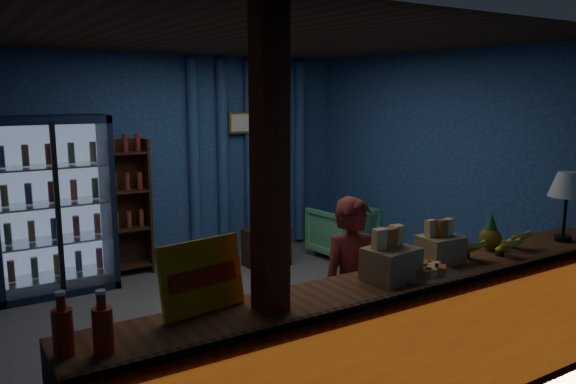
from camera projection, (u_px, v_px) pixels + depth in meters
The scene contains 19 objects.
ground at pixel (265, 317), 5.41m from camera, with size 4.60×4.60×0.00m, color #515154.
room_walls at pixel (264, 155), 5.14m from camera, with size 4.60×4.60×4.60m.
counter at pixel (407, 345), 3.74m from camera, with size 4.40×0.57×0.99m.
support_post at pixel (270, 248), 3.05m from camera, with size 0.16×0.16×2.60m, color maroon.
beverage_cooler at pixel (52, 206), 6.04m from camera, with size 1.20×0.62×1.90m.
bottle_shelf at pixel (127, 208), 6.62m from camera, with size 0.50×0.28×1.60m.
curtain_folds at pixel (250, 156), 7.49m from camera, with size 1.74×0.14×2.50m.
framed_picture at pixel (241, 123), 7.30m from camera, with size 0.36×0.04×0.28m.
shopkeeper at pixel (354, 291), 4.11m from camera, with size 0.51×0.33×1.40m, color maroon.
green_chair at pixel (342, 231), 7.41m from camera, with size 0.71×0.73×0.67m, color #57AF73.
side_table at pixel (266, 247), 7.00m from camera, with size 0.54×0.40×0.56m.
yellow_sign at pixel (202, 276), 3.05m from camera, with size 0.51×0.17×0.40m.
soda_bottles at pixel (83, 329), 2.55m from camera, with size 0.25×0.17×0.31m.
snack_box_left at pixel (391, 261), 3.59m from camera, with size 0.35×0.30×0.34m.
snack_box_centre at pixel (440, 247), 3.97m from camera, with size 0.30×0.26×0.30m.
pastry_tray at pixel (424, 272), 3.67m from camera, with size 0.46×0.46×0.08m.
banana_bunches at pixel (497, 244), 4.15m from camera, with size 0.75×0.29×0.16m.
table_lamp at pixel (567, 187), 4.47m from camera, with size 0.29×0.29×0.57m.
pineapple at pixel (491, 235), 4.27m from camera, with size 0.17×0.17×0.28m.
Camera 1 is at (-2.54, -4.45, 2.13)m, focal length 35.00 mm.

